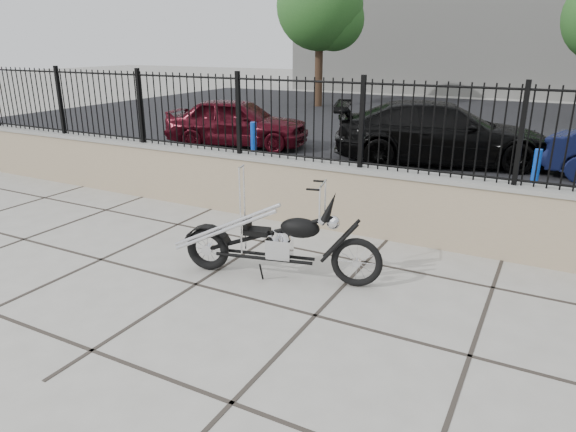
# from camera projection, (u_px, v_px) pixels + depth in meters

# --- Properties ---
(ground_plane) EXTENTS (90.00, 90.00, 0.00)m
(ground_plane) POSITION_uv_depth(u_px,v_px,m) (196.00, 284.00, 5.84)
(ground_plane) COLOR #99968E
(ground_plane) RESTS_ON ground
(parking_lot) EXTENTS (30.00, 30.00, 0.00)m
(parking_lot) POSITION_uv_depth(u_px,v_px,m) (439.00, 129.00, 16.29)
(parking_lot) COLOR black
(parking_lot) RESTS_ON ground
(retaining_wall) EXTENTS (14.00, 0.36, 0.96)m
(retaining_wall) POSITION_uv_depth(u_px,v_px,m) (296.00, 191.00, 7.77)
(retaining_wall) COLOR gray
(retaining_wall) RESTS_ON ground_plane
(iron_fence) EXTENTS (14.00, 0.08, 1.20)m
(iron_fence) POSITION_uv_depth(u_px,v_px,m) (296.00, 119.00, 7.43)
(iron_fence) COLOR black
(iron_fence) RESTS_ON retaining_wall
(background_building) EXTENTS (22.00, 6.00, 8.00)m
(background_building) POSITION_uv_depth(u_px,v_px,m) (506.00, 15.00, 26.72)
(background_building) COLOR beige
(background_building) RESTS_ON ground_plane
(chopper_motorcycle) EXTENTS (2.26, 0.89, 1.34)m
(chopper_motorcycle) POSITION_uv_depth(u_px,v_px,m) (276.00, 223.00, 5.81)
(chopper_motorcycle) COLOR black
(chopper_motorcycle) RESTS_ON ground_plane
(car_red) EXTENTS (3.98, 2.31, 1.27)m
(car_red) POSITION_uv_depth(u_px,v_px,m) (237.00, 122.00, 13.44)
(car_red) COLOR #400912
(car_red) RESTS_ON parking_lot
(car_black) EXTENTS (5.12, 3.31, 1.38)m
(car_black) POSITION_uv_depth(u_px,v_px,m) (441.00, 133.00, 11.51)
(car_black) COLOR black
(car_black) RESTS_ON parking_lot
(bollard_a) EXTENTS (0.14, 0.14, 1.06)m
(bollard_a) POSITION_uv_depth(u_px,v_px,m) (254.00, 147.00, 10.74)
(bollard_a) COLOR #0D38CD
(bollard_a) RESTS_ON ground_plane
(bollard_b) EXTENTS (0.16, 0.16, 1.00)m
(bollard_b) POSITION_uv_depth(u_px,v_px,m) (534.00, 180.00, 8.32)
(bollard_b) COLOR #0C57B5
(bollard_b) RESTS_ON ground_plane
(tree_left) EXTENTS (3.55, 3.55, 5.99)m
(tree_left) POSITION_uv_depth(u_px,v_px,m) (320.00, 2.00, 20.90)
(tree_left) COLOR #382619
(tree_left) RESTS_ON ground_plane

